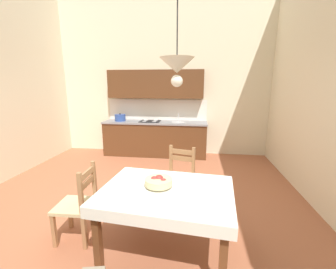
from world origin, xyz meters
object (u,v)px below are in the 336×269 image
object	(u,v)px
kitchen_cabinetry	(155,123)
dining_table	(166,200)
dining_chair_kitchen_side	(179,180)
pendant_lamp	(177,66)
dining_chair_tv_side	(78,205)
fruit_bowl	(159,182)

from	to	relation	value
kitchen_cabinetry	dining_table	size ratio (longest dim) A/B	1.82
dining_chair_kitchen_side	pendant_lamp	world-z (taller)	pendant_lamp
dining_chair_tv_side	pendant_lamp	bearing A→B (deg)	-6.33
dining_chair_kitchen_side	pendant_lamp	distance (m)	1.85
dining_table	fruit_bowl	world-z (taller)	fruit_bowl
fruit_bowl	dining_chair_tv_side	bearing A→B (deg)	178.50
dining_table	pendant_lamp	size ratio (longest dim) A/B	1.84
dining_table	dining_chair_tv_side	xyz separation A→B (m)	(-1.07, 0.08, -0.19)
dining_table	fruit_bowl	bearing A→B (deg)	150.39
dining_chair_kitchen_side	fruit_bowl	world-z (taller)	dining_chair_kitchen_side
dining_chair_tv_side	pendant_lamp	size ratio (longest dim) A/B	1.16
kitchen_cabinetry	dining_chair_kitchen_side	size ratio (longest dim) A/B	2.89
dining_chair_tv_side	dining_chair_kitchen_side	size ratio (longest dim) A/B	1.00
kitchen_cabinetry	dining_table	world-z (taller)	kitchen_cabinetry
dining_table	fruit_bowl	xyz separation A→B (m)	(-0.09, 0.05, 0.18)
dining_table	pendant_lamp	bearing A→B (deg)	-26.26
dining_chair_tv_side	dining_chair_kitchen_side	xyz separation A→B (m)	(1.13, 0.86, 0.00)
dining_table	dining_chair_tv_side	world-z (taller)	dining_chair_tv_side
dining_table	pendant_lamp	xyz separation A→B (m)	(0.11, -0.05, 1.37)
kitchen_cabinetry	dining_chair_tv_side	bearing A→B (deg)	-94.71
dining_chair_kitchen_side	fruit_bowl	size ratio (longest dim) A/B	3.10
kitchen_cabinetry	pendant_lamp	size ratio (longest dim) A/B	3.34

